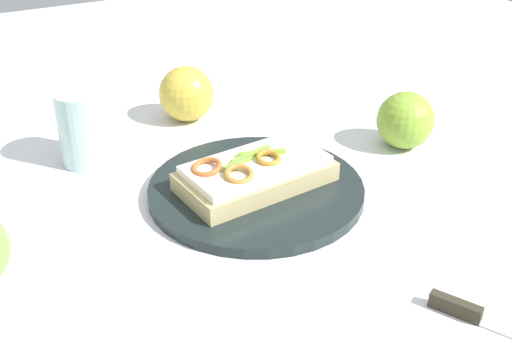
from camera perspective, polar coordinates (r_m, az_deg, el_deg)
ground_plane at (r=0.77m, az=-0.00°, el=-2.17°), size 2.00×2.00×0.00m
plate at (r=0.77m, az=-0.00°, el=-1.74°), size 0.26×0.26×0.01m
sandwich at (r=0.75m, az=-0.08°, el=-0.24°), size 0.11×0.19×0.04m
apple_1 at (r=0.95m, az=-6.34°, el=6.95°), size 0.08×0.08×0.08m
apple_3 at (r=0.89m, az=13.42°, el=4.47°), size 0.10×0.10×0.08m
drinking_glass at (r=0.85m, az=-15.24°, el=3.83°), size 0.07×0.07×0.10m
knife at (r=0.62m, az=19.01°, el=-12.27°), size 0.11×0.06×0.02m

